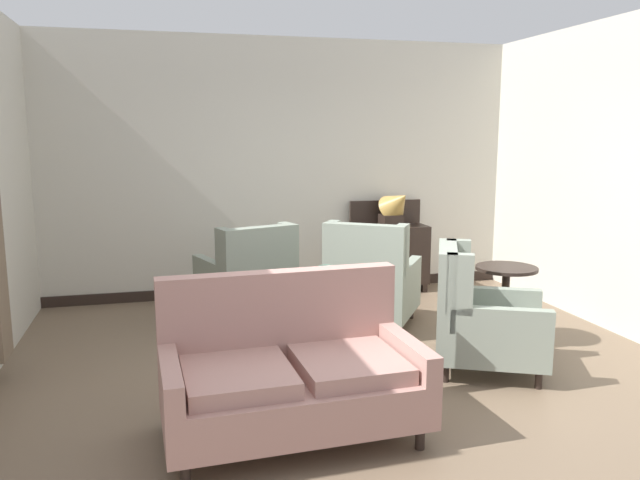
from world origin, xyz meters
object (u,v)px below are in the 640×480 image
object	(u,v)px
armchair_far_left	(371,284)
sideboard	(389,253)
armchair_beside_settee	(479,319)
settee	(291,374)
porcelain_vase	(326,289)
gramophone	(397,205)
armchair_foreground_right	(248,281)
side_table	(505,298)
coffee_table	(335,322)

from	to	relation	value
armchair_far_left	sideboard	xyz separation A→B (m)	(0.69, 1.33, 0.03)
armchair_beside_settee	settee	bearing A→B (deg)	137.33
porcelain_vase	armchair_beside_settee	size ratio (longest dim) A/B	0.32
porcelain_vase	armchair_beside_settee	distance (m)	1.26
gramophone	armchair_far_left	bearing A→B (deg)	-120.74
armchair_far_left	armchair_foreground_right	size ratio (longest dim) A/B	1.11
armchair_foreground_right	side_table	size ratio (longest dim) A/B	1.47
porcelain_vase	sideboard	xyz separation A→B (m)	(1.41, 2.30, -0.20)
side_table	porcelain_vase	bearing A→B (deg)	-173.20
coffee_table	side_table	world-z (taller)	side_table
side_table	gramophone	world-z (taller)	gramophone
armchair_foreground_right	sideboard	distance (m)	2.03
gramophone	porcelain_vase	bearing A→B (deg)	-123.42
settee	side_table	size ratio (longest dim) A/B	2.27
coffee_table	armchair_beside_settee	xyz separation A→B (m)	(1.13, -0.26, 0.01)
side_table	gramophone	bearing A→B (deg)	97.90
side_table	settee	bearing A→B (deg)	-151.59
coffee_table	porcelain_vase	distance (m)	0.27
sideboard	settee	bearing A→B (deg)	-119.97
armchair_beside_settee	sideboard	distance (m)	2.63
sideboard	side_table	bearing A→B (deg)	-81.11
armchair_foreground_right	gramophone	xyz separation A→B (m)	(1.89, 0.78, 0.63)
armchair_foreground_right	gramophone	world-z (taller)	gramophone
side_table	armchair_foreground_right	bearing A→B (deg)	150.58
armchair_foreground_right	side_table	xyz separation A→B (m)	(2.16, -1.22, 0.00)
sideboard	gramophone	distance (m)	0.60
porcelain_vase	side_table	distance (m)	1.76
settee	side_table	xyz separation A→B (m)	(2.23, 1.21, 0.03)
coffee_table	sideboard	bearing A→B (deg)	60.27
porcelain_vase	gramophone	size ratio (longest dim) A/B	0.64
settee	armchair_foreground_right	size ratio (longest dim) A/B	1.55
side_table	sideboard	distance (m)	2.12
armchair_far_left	side_table	size ratio (longest dim) A/B	1.62
settee	gramophone	size ratio (longest dim) A/B	2.99
porcelain_vase	sideboard	world-z (taller)	sideboard
coffee_table	armchair_foreground_right	xyz separation A→B (m)	(-0.49, 1.48, 0.02)
side_table	sideboard	world-z (taller)	sideboard
porcelain_vase	armchair_far_left	world-z (taller)	armchair_far_left
coffee_table	armchair_far_left	bearing A→B (deg)	57.26
armchair_foreground_right	side_table	distance (m)	2.48
armchair_foreground_right	armchair_beside_settee	xyz separation A→B (m)	(1.62, -1.75, -0.00)
side_table	sideboard	size ratio (longest dim) A/B	0.66
settee	side_table	bearing A→B (deg)	25.92
armchair_foreground_right	sideboard	size ratio (longest dim) A/B	0.97
coffee_table	armchair_foreground_right	size ratio (longest dim) A/B	0.80
side_table	sideboard	bearing A→B (deg)	98.89
armchair_foreground_right	coffee_table	bearing A→B (deg)	90.19
coffee_table	armchair_beside_settee	distance (m)	1.16
armchair_far_left	side_table	distance (m)	1.27
settee	armchair_far_left	size ratio (longest dim) A/B	1.40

